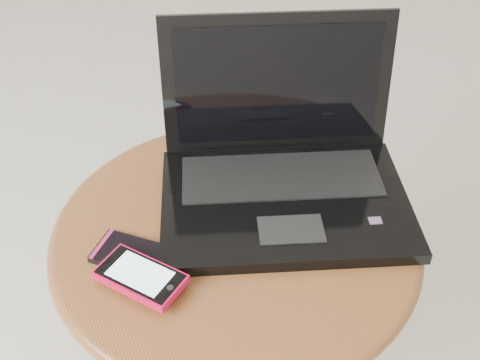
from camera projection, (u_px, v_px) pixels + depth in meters
name	position (u px, v px, depth m)	size (l,w,h in m)	color
table	(236.00, 270.00, 0.98)	(0.56, 0.56, 0.45)	#622D19
laptop	(283.00, 168.00, 0.95)	(0.46, 0.41, 0.25)	black
phone_black	(135.00, 256.00, 0.86)	(0.13, 0.13, 0.01)	black
phone_pink	(140.00, 277.00, 0.82)	(0.12, 0.13, 0.01)	red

